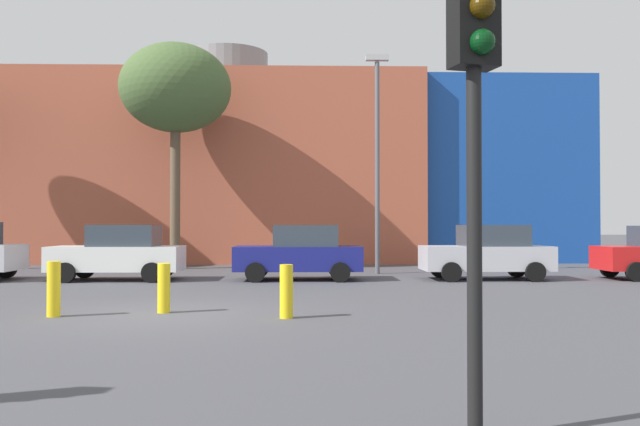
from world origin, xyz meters
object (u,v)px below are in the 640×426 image
(bollard_yellow_2, at_px, (54,289))
(bollard_yellow_0, at_px, (286,291))
(parked_car_4, at_px, (487,252))
(bollard_yellow_1, at_px, (164,288))
(parked_car_2, at_px, (119,253))
(bare_tree_0, at_px, (176,89))
(traffic_light_near_right, at_px, (475,81))
(parked_car_3, at_px, (300,253))
(street_lamp, at_px, (377,149))

(bollard_yellow_2, bearing_deg, bollard_yellow_0, -3.95)
(parked_car_4, bearing_deg, bollard_yellow_1, 41.75)
(parked_car_2, bearing_deg, bare_tree_0, -97.49)
(traffic_light_near_right, distance_m, bare_tree_0, 21.59)
(parked_car_2, height_order, traffic_light_near_right, traffic_light_near_right)
(traffic_light_near_right, distance_m, bollard_yellow_2, 9.55)
(parked_car_2, relative_size, traffic_light_near_right, 1.02)
(bare_tree_0, bearing_deg, parked_car_3, -47.01)
(parked_car_3, relative_size, bare_tree_0, 0.45)
(parked_car_4, xyz_separation_m, bollard_yellow_2, (-10.27, -7.95, -0.33))
(bollard_yellow_1, bearing_deg, bollard_yellow_2, -165.56)
(bare_tree_0, distance_m, bollard_yellow_0, 15.60)
(parked_car_4, height_order, bollard_yellow_1, parked_car_4)
(bare_tree_0, distance_m, bollard_yellow_1, 14.37)
(parked_car_4, height_order, bare_tree_0, bare_tree_0)
(bollard_yellow_0, xyz_separation_m, bollard_yellow_2, (-4.28, 0.30, 0.02))
(bare_tree_0, height_order, bollard_yellow_1, bare_tree_0)
(parked_car_2, bearing_deg, street_lamp, -162.97)
(parked_car_4, bearing_deg, bollard_yellow_0, 54.04)
(traffic_light_near_right, relative_size, bare_tree_0, 0.44)
(parked_car_3, bearing_deg, parked_car_4, -180.00)
(bollard_yellow_0, bearing_deg, bollard_yellow_2, 176.05)
(parked_car_3, xyz_separation_m, street_lamp, (2.66, 2.50, 3.49))
(bollard_yellow_1, relative_size, street_lamp, 0.12)
(parked_car_3, xyz_separation_m, bollard_yellow_1, (-2.58, -7.46, -0.36))
(bare_tree_0, xyz_separation_m, bollard_yellow_0, (4.63, -13.44, -6.43))
(traffic_light_near_right, relative_size, bollard_yellow_2, 3.76)
(parked_car_2, height_order, bollard_yellow_0, parked_car_2)
(traffic_light_near_right, distance_m, bollard_yellow_1, 8.91)
(bollard_yellow_1, xyz_separation_m, street_lamp, (5.24, 9.97, 3.85))
(street_lamp, bearing_deg, bare_tree_0, 160.32)
(bollard_yellow_0, bearing_deg, street_lamp, 75.09)
(bare_tree_0, bearing_deg, bollard_yellow_0, -70.98)
(bollard_yellow_1, relative_size, bollard_yellow_2, 0.93)
(parked_car_2, height_order, bollard_yellow_2, parked_car_2)
(bollard_yellow_2, relative_size, street_lamp, 0.13)
(traffic_light_near_right, bearing_deg, bare_tree_0, -176.38)
(traffic_light_near_right, height_order, bollard_yellow_1, traffic_light_near_right)
(street_lamp, bearing_deg, parked_car_4, -38.73)
(parked_car_2, xyz_separation_m, street_lamp, (8.18, 2.50, 3.48))
(parked_car_2, relative_size, bollard_yellow_0, 4.02)
(parked_car_2, xyz_separation_m, bollard_yellow_0, (5.31, -8.25, -0.36))
(parked_car_3, bearing_deg, traffic_light_near_right, 95.55)
(parked_car_4, height_order, bollard_yellow_0, parked_car_4)
(traffic_light_near_right, relative_size, street_lamp, 0.50)
(bollard_yellow_0, bearing_deg, parked_car_2, 122.78)
(parked_car_2, bearing_deg, parked_car_4, -180.00)
(parked_car_3, xyz_separation_m, bare_tree_0, (-4.83, 5.18, 6.08))
(parked_car_3, distance_m, bollard_yellow_0, 8.26)
(bollard_yellow_1, bearing_deg, bollard_yellow_0, -18.37)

